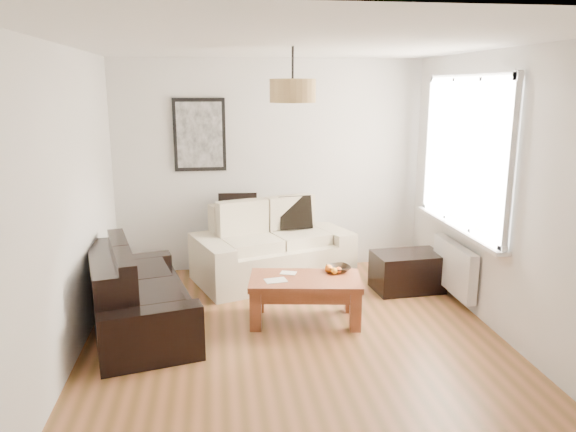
{
  "coord_description": "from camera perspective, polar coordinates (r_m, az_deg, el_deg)",
  "views": [
    {
      "loc": [
        -0.7,
        -4.54,
        2.27
      ],
      "look_at": [
        0.0,
        0.6,
        1.05
      ],
      "focal_mm": 34.53,
      "sensor_mm": 36.0,
      "label": 1
    }
  ],
  "objects": [
    {
      "name": "floor",
      "position": [
        5.12,
        0.93,
        -13.07
      ],
      "size": [
        4.5,
        4.5,
        0.0
      ],
      "primitive_type": "plane",
      "color": "brown",
      "rests_on": "ground"
    },
    {
      "name": "ceiling",
      "position": [
        4.6,
        1.05,
        17.35
      ],
      "size": [
        3.8,
        4.5,
        0.0
      ],
      "primitive_type": null,
      "color": "white",
      "rests_on": "floor"
    },
    {
      "name": "wall_back",
      "position": [
        6.89,
        -1.85,
        5.14
      ],
      "size": [
        3.8,
        0.04,
        2.6
      ],
      "primitive_type": null,
      "color": "silver",
      "rests_on": "floor"
    },
    {
      "name": "wall_front",
      "position": [
        2.58,
        8.65,
        -8.98
      ],
      "size": [
        3.8,
        0.04,
        2.6
      ],
      "primitive_type": null,
      "color": "silver",
      "rests_on": "floor"
    },
    {
      "name": "wall_left",
      "position": [
        4.79,
        -22.09,
        0.58
      ],
      "size": [
        0.04,
        4.5,
        2.6
      ],
      "primitive_type": null,
      "color": "silver",
      "rests_on": "floor"
    },
    {
      "name": "wall_right",
      "position": [
        5.32,
        21.68,
        1.79
      ],
      "size": [
        0.04,
        4.5,
        2.6
      ],
      "primitive_type": null,
      "color": "silver",
      "rests_on": "floor"
    },
    {
      "name": "window_bay",
      "position": [
        5.96,
        17.86,
        6.15
      ],
      "size": [
        0.14,
        1.9,
        1.6
      ],
      "primitive_type": null,
      "color": "white",
      "rests_on": "wall_right"
    },
    {
      "name": "radiator",
      "position": [
        6.2,
        16.73,
        -5.1
      ],
      "size": [
        0.1,
        0.9,
        0.52
      ],
      "primitive_type": "cube",
      "color": "white",
      "rests_on": "wall_right"
    },
    {
      "name": "poster",
      "position": [
        6.78,
        -9.09,
        8.26
      ],
      "size": [
        0.62,
        0.04,
        0.87
      ],
      "primitive_type": null,
      "color": "black",
      "rests_on": "wall_back"
    },
    {
      "name": "pendant_shade",
      "position": [
        4.89,
        0.48,
        12.77
      ],
      "size": [
        0.4,
        0.4,
        0.2
      ],
      "primitive_type": "cylinder",
      "color": "tan",
      "rests_on": "ceiling"
    },
    {
      "name": "loveseat_cream",
      "position": [
        6.61,
        -1.6,
        -2.81
      ],
      "size": [
        2.0,
        1.5,
        0.89
      ],
      "primitive_type": null,
      "rotation": [
        0.0,
        0.0,
        0.33
      ],
      "color": "beige",
      "rests_on": "floor"
    },
    {
      "name": "sofa_leather",
      "position": [
        5.47,
        -15.06,
        -7.46
      ],
      "size": [
        1.24,
        1.9,
        0.75
      ],
      "primitive_type": null,
      "rotation": [
        0.0,
        0.0,
        1.81
      ],
      "color": "black",
      "rests_on": "floor"
    },
    {
      "name": "coffee_table",
      "position": [
        5.52,
        1.77,
        -8.57
      ],
      "size": [
        1.16,
        0.74,
        0.44
      ],
      "primitive_type": null,
      "rotation": [
        0.0,
        0.0,
        -0.15
      ],
      "color": "brown",
      "rests_on": "floor"
    },
    {
      "name": "ottoman",
      "position": [
        6.46,
        12.19,
        -5.61
      ],
      "size": [
        0.8,
        0.55,
        0.43
      ],
      "primitive_type": "cube",
      "rotation": [
        0.0,
        0.0,
        0.08
      ],
      "color": "black",
      "rests_on": "floor"
    },
    {
      "name": "cushion_left",
      "position": [
        6.71,
        -5.18,
        0.38
      ],
      "size": [
        0.47,
        0.16,
        0.46
      ],
      "primitive_type": "cube",
      "rotation": [
        0.0,
        0.0,
        -0.05
      ],
      "color": "black",
      "rests_on": "loveseat_cream"
    },
    {
      "name": "cushion_right",
      "position": [
        6.78,
        0.7,
        0.33
      ],
      "size": [
        0.42,
        0.18,
        0.41
      ],
      "primitive_type": "cube",
      "rotation": [
        0.0,
        0.0,
        0.14
      ],
      "color": "black",
      "rests_on": "loveseat_cream"
    },
    {
      "name": "fruit_bowl",
      "position": [
        5.64,
        5.24,
        -5.41
      ],
      "size": [
        0.28,
        0.28,
        0.06
      ],
      "primitive_type": "imported",
      "rotation": [
        0.0,
        0.0,
        0.23
      ],
      "color": "black",
      "rests_on": "coffee_table"
    },
    {
      "name": "orange_a",
      "position": [
        5.53,
        4.79,
        -5.65
      ],
      "size": [
        0.08,
        0.08,
        0.06
      ],
      "primitive_type": "sphere",
      "rotation": [
        0.0,
        0.0,
        -0.26
      ],
      "color": "orange",
      "rests_on": "fruit_bowl"
    },
    {
      "name": "orange_b",
      "position": [
        5.56,
        5.24,
        -5.56
      ],
      "size": [
        0.08,
        0.08,
        0.06
      ],
      "primitive_type": "sphere",
      "rotation": [
        0.0,
        0.0,
        0.23
      ],
      "color": "#FF6215",
      "rests_on": "fruit_bowl"
    },
    {
      "name": "orange_c",
      "position": [
        5.59,
        4.22,
        -5.43
      ],
      "size": [
        0.1,
        0.1,
        0.08
      ],
      "primitive_type": "sphere",
      "rotation": [
        0.0,
        0.0,
        0.19
      ],
      "color": "orange",
      "rests_on": "fruit_bowl"
    },
    {
      "name": "papers",
      "position": [
        5.36,
        -1.27,
        -6.65
      ],
      "size": [
        0.23,
        0.18,
        0.01
      ],
      "primitive_type": "cube",
      "rotation": [
        0.0,
        0.0,
        0.16
      ],
      "color": "white",
      "rests_on": "coffee_table"
    }
  ]
}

